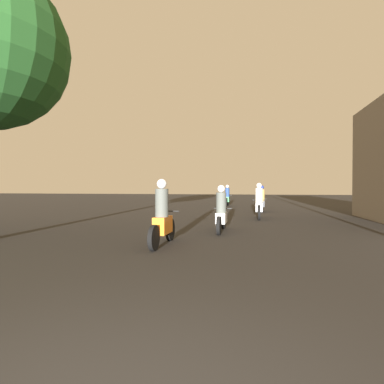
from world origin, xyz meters
TOP-DOWN VIEW (x-y plane):
  - motorcycle_orange at (-1.46, 5.85)m, footprint 0.60×1.91m
  - motorcycle_white at (-0.29, 8.41)m, footprint 0.60×1.97m
  - motorcycle_silver at (0.94, 12.74)m, footprint 0.60×1.95m
  - motorcycle_black at (1.15, 16.90)m, footprint 0.60×1.96m
  - motorcycle_green at (-1.30, 21.74)m, footprint 0.60×2.10m

SIDE VIEW (x-z plane):
  - motorcycle_white at x=-0.29m, z-range -0.14..1.36m
  - motorcycle_black at x=1.15m, z-range -0.15..1.39m
  - motorcycle_green at x=-1.30m, z-range -0.17..1.45m
  - motorcycle_silver at x=0.94m, z-range -0.16..1.47m
  - motorcycle_orange at x=-1.46m, z-range -0.16..1.47m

